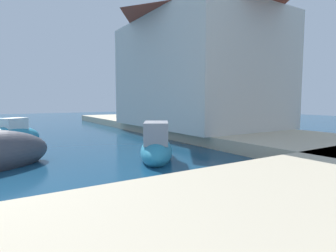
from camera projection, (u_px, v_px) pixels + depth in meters
name	position (u px, v px, depth m)	size (l,w,h in m)	color
quay_promenade	(99.00, 174.00, 6.91)	(44.00, 32.00, 0.50)	beige
moored_boat_5	(10.00, 138.00, 12.59)	(3.30, 2.82, 1.52)	teal
moored_boat_6	(156.00, 148.00, 9.84)	(2.54, 3.21, 1.56)	teal
waterfront_building_main	(197.00, 63.00, 17.23)	(7.12, 10.29, 7.49)	beige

